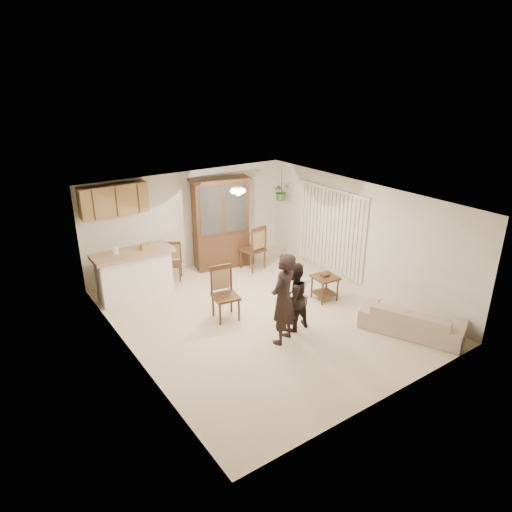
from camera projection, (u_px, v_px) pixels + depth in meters
floor at (262, 315)px, 9.60m from camera, size 6.50×6.50×0.00m
ceiling at (263, 199)px, 8.67m from camera, size 5.50×6.50×0.02m
wall_back at (189, 220)px, 11.62m from camera, size 5.50×0.02×2.50m
wall_front at (391, 330)px, 6.65m from camera, size 5.50×0.02×2.50m
wall_left at (130, 295)px, 7.69m from camera, size 0.02×6.50×2.50m
wall_right at (359, 235)px, 10.58m from camera, size 0.02×6.50×2.50m
breakfast_bar at (135, 276)px, 10.24m from camera, size 1.60×0.55×1.00m
bar_top at (132, 253)px, 10.03m from camera, size 1.75×0.70×0.08m
upper_cabinets at (114, 200)px, 10.17m from camera, size 1.50×0.34×0.70m
vertical_blinds at (331, 231)px, 11.30m from camera, size 0.06×2.30×2.10m
ceiling_fixture at (238, 191)px, 9.73m from camera, size 0.36×0.36×0.20m
hanging_plant at (281, 191)px, 11.95m from camera, size 0.43×0.37×0.48m
plant_cord at (282, 179)px, 11.83m from camera, size 0.01×0.01×0.65m
sofa at (412, 316)px, 8.82m from camera, size 1.44×2.01×0.73m
adult at (283, 298)px, 8.35m from camera, size 0.78×0.67×1.80m
child at (294, 298)px, 8.84m from camera, size 0.69×0.56×1.35m
china_hutch at (221, 224)px, 11.64m from camera, size 1.57×0.88×2.34m
side_table at (325, 287)px, 10.16m from camera, size 0.56×0.56×0.62m
chair_bar at (226, 305)px, 9.36m from camera, size 0.57×0.57×1.12m
chair_hutch_left at (173, 270)px, 11.16m from camera, size 0.56×0.56×0.92m
chair_hutch_right at (253, 256)px, 11.76m from camera, size 0.59×0.59×1.18m
controller_adult at (305, 280)px, 7.98m from camera, size 0.11×0.16×0.05m
controller_child at (306, 296)px, 8.53m from camera, size 0.05×0.12×0.04m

